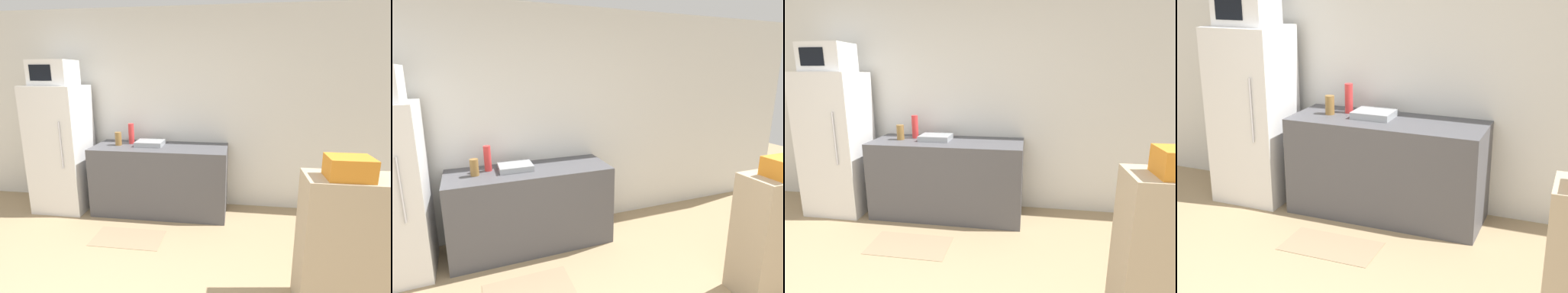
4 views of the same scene
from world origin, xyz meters
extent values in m
cube|color=silver|center=(0.00, 2.63, 1.30)|extent=(8.00, 0.06, 2.60)
cylinder|color=#B7B7BC|center=(-1.13, 1.92, 0.94)|extent=(0.02, 0.02, 0.57)
cube|color=#4C4C51|center=(0.00, 2.28, 0.44)|extent=(1.71, 0.63, 0.88)
cube|color=#9EA3A8|center=(-0.14, 2.33, 0.91)|extent=(0.35, 0.29, 0.06)
cylinder|color=red|center=(-0.41, 2.39, 1.01)|extent=(0.07, 0.07, 0.27)
cylinder|color=olive|center=(-0.55, 2.28, 0.96)|extent=(0.08, 0.08, 0.17)
cube|color=tan|center=(1.88, 0.79, 0.54)|extent=(0.83, 0.35, 1.07)
cube|color=#937A5B|center=(-0.20, 1.54, 0.00)|extent=(0.77, 0.42, 0.01)
camera|label=1|loc=(0.97, -1.38, 1.79)|focal=28.00mm
camera|label=2|loc=(-0.57, -0.81, 1.89)|focal=28.00mm
camera|label=3|loc=(0.89, -0.96, 1.62)|focal=28.00mm
camera|label=4|loc=(1.57, -1.95, 2.09)|focal=50.00mm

